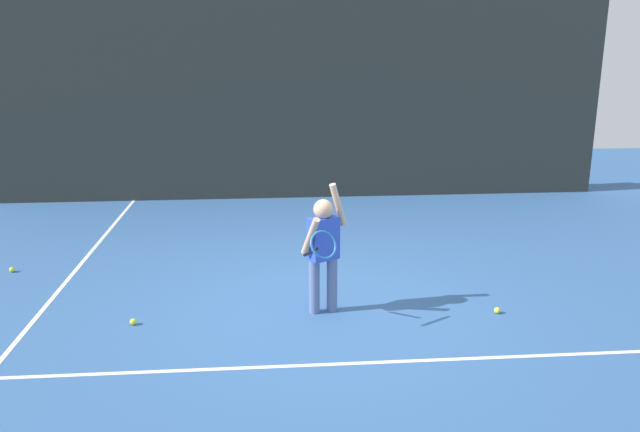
{
  "coord_description": "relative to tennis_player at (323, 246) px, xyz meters",
  "views": [
    {
      "loc": [
        -0.61,
        -6.31,
        2.69
      ],
      "look_at": [
        -0.03,
        0.51,
        0.85
      ],
      "focal_mm": 35.74,
      "sensor_mm": 36.0,
      "label": 1
    }
  ],
  "objects": [
    {
      "name": "ground_plane",
      "position": [
        0.05,
        0.19,
        -0.73
      ],
      "size": [
        20.0,
        20.0,
        0.0
      ],
      "primitive_type": "plane",
      "color": "#335B93"
    },
    {
      "name": "court_line_baseline",
      "position": [
        0.05,
        -1.13,
        -0.72
      ],
      "size": [
        9.0,
        0.05,
        0.0
      ],
      "primitive_type": "cube",
      "color": "white",
      "rests_on": "ground"
    },
    {
      "name": "court_line_sideline",
      "position": [
        -2.94,
        1.19,
        -0.72
      ],
      "size": [
        0.05,
        9.0,
        0.0
      ],
      "primitive_type": "cube",
      "color": "white",
      "rests_on": "ground"
    },
    {
      "name": "back_fence_windscreen",
      "position": [
        0.05,
        5.23,
        1.1
      ],
      "size": [
        10.95,
        0.08,
        3.65
      ],
      "primitive_type": "cube",
      "color": "#282D2B",
      "rests_on": "ground"
    },
    {
      "name": "fence_post_1",
      "position": [
        -1.72,
        5.29,
        1.18
      ],
      "size": [
        0.09,
        0.09,
        3.8
      ],
      "primitive_type": "cylinder",
      "color": "slate",
      "rests_on": "ground"
    },
    {
      "name": "fence_post_2",
      "position": [
        1.83,
        5.29,
        1.18
      ],
      "size": [
        0.09,
        0.09,
        3.8
      ],
      "primitive_type": "cylinder",
      "color": "slate",
      "rests_on": "ground"
    },
    {
      "name": "fence_post_3",
      "position": [
        5.38,
        5.29,
        1.18
      ],
      "size": [
        0.09,
        0.09,
        3.8
      ],
      "primitive_type": "cylinder",
      "color": "slate",
      "rests_on": "ground"
    },
    {
      "name": "tennis_player",
      "position": [
        0.0,
        0.0,
        0.0
      ],
      "size": [
        0.51,
        0.81,
        1.35
      ],
      "rotation": [
        0.0,
        0.0,
        0.51
      ],
      "color": "slate",
      "rests_on": "ground"
    },
    {
      "name": "tennis_ball_0",
      "position": [
        1.8,
        -0.18,
        -0.69
      ],
      "size": [
        0.07,
        0.07,
        0.07
      ],
      "primitive_type": "sphere",
      "color": "#CCE033",
      "rests_on": "ground"
    },
    {
      "name": "tennis_ball_2",
      "position": [
        -3.69,
        1.53,
        -0.69
      ],
      "size": [
        0.07,
        0.07,
        0.07
      ],
      "primitive_type": "sphere",
      "color": "#CCE033",
      "rests_on": "ground"
    },
    {
      "name": "tennis_ball_4",
      "position": [
        0.11,
        2.07,
        -0.69
      ],
      "size": [
        0.07,
        0.07,
        0.07
      ],
      "primitive_type": "sphere",
      "color": "#CCE033",
      "rests_on": "ground"
    },
    {
      "name": "tennis_ball_5",
      "position": [
        -1.91,
        -0.15,
        -0.69
      ],
      "size": [
        0.07,
        0.07,
        0.07
      ],
      "primitive_type": "sphere",
      "color": "#CCE033",
      "rests_on": "ground"
    }
  ]
}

